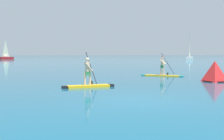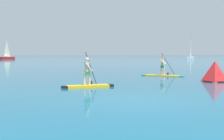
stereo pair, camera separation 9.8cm
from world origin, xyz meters
TOP-DOWN VIEW (x-y plane):
  - ground at (0.00, 0.00)m, footprint 440.00×440.00m
  - paddleboarder_mid_center at (-1.64, 4.76)m, footprint 2.98×1.09m
  - paddleboarder_far_right at (5.03, 11.86)m, footprint 3.21×2.30m
  - race_marker_buoy at (6.99, 6.82)m, footprint 1.73×1.73m
  - sailboat_left_horizon at (-21.05, 80.23)m, footprint 4.03×5.13m
  - sailboat_right_horizon at (28.37, 60.31)m, footprint 3.80×5.81m

SIDE VIEW (x-z plane):
  - ground at x=0.00m, z-range 0.00..0.00m
  - paddleboarder_mid_center at x=-1.64m, z-range -0.65..1.33m
  - paddleboarder_far_right at x=5.03m, z-range -0.61..1.35m
  - race_marker_buoy at x=6.99m, z-range -0.07..1.33m
  - sailboat_right_horizon at x=28.37m, z-range -2.74..4.40m
  - sailboat_left_horizon at x=-21.05m, z-range -2.36..4.03m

